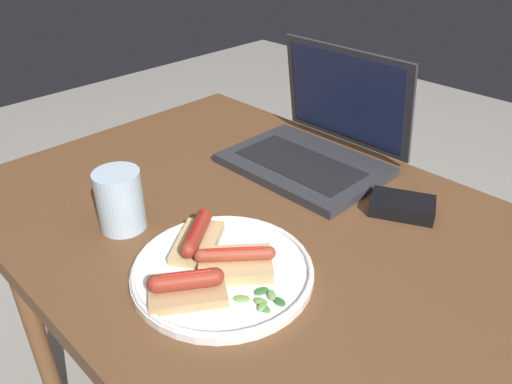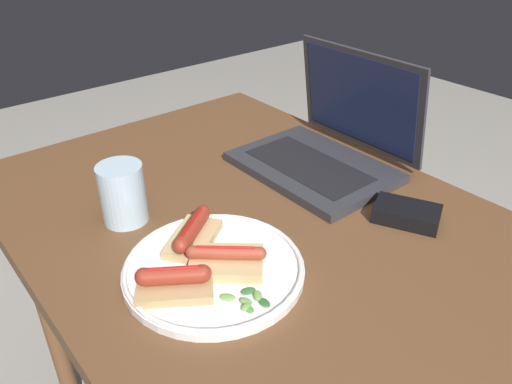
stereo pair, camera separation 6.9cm
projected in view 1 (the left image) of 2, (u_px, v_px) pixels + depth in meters
desk at (290, 269)px, 0.88m from camera, size 1.23×0.75×0.74m
laptop at (316, 145)px, 1.05m from camera, size 0.32×0.26×0.23m
plate at (222, 270)px, 0.75m from camera, size 0.28×0.28×0.02m
sausage_toast_left at (186, 286)px, 0.69m from camera, size 0.12×0.13×0.04m
sausage_toast_middle at (235, 262)px, 0.74m from camera, size 0.13×0.13×0.04m
sausage_toast_right at (197, 237)px, 0.79m from camera, size 0.11×0.13×0.04m
salad_pile at (262, 299)px, 0.69m from camera, size 0.06×0.06×0.01m
drinking_glass at (120, 200)px, 0.84m from camera, size 0.08×0.08×0.11m
external_drive at (402, 206)px, 0.90m from camera, size 0.13×0.11×0.03m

